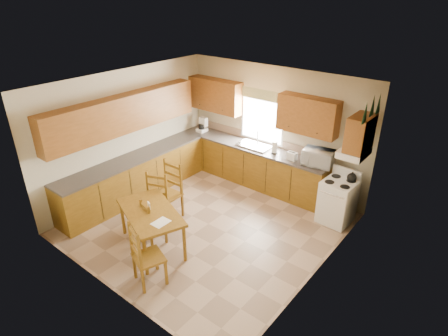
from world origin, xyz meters
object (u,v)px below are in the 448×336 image
Objects in this scene: microwave at (318,158)px; chair_near_right at (148,254)px; chair_far_right at (154,203)px; chair_far_left at (167,192)px; dining_table at (152,229)px; stove at (337,202)px; chair_near_left at (154,222)px.

chair_near_right is at bearing -113.80° from microwave.
microwave is at bearing 31.31° from chair_far_right.
chair_far_left is 0.39m from chair_far_right.
dining_table is 1.21× the size of chair_far_left.
chair_far_left is (-2.04, -2.25, -0.51)m from microwave.
chair_far_right is (-1.06, 1.05, -0.00)m from chair_near_right.
chair_far_left is (-2.67, -1.96, 0.14)m from stove.
stove is 0.62× the size of dining_table.
microwave is 3.45m from chair_near_left.
chair_near_left is 0.84m from chair_far_left.
chair_near_left reaches higher than dining_table.
dining_table is (-2.18, -2.79, -0.06)m from stove.
stove and chair_near_left have the same top height.
chair_near_left is at bearing -61.16° from chair_far_left.
chair_far_left is at bearing 75.82° from chair_far_right.
chair_near_right is at bearing -53.41° from chair_far_left.
chair_far_right is at bearing -26.93° from chair_near_left.
microwave is at bearing 157.97° from stove.
microwave is 0.48× the size of chair_far_left.
chair_far_left reaches higher than stove.
microwave is 0.40× the size of dining_table.
chair_far_right reaches higher than chair_near_left.
chair_far_right reaches higher than stove.
chair_far_left is 1.08× the size of chair_far_right.
stove is 0.75× the size of chair_far_left.
chair_near_right reaches higher than chair_far_right.
chair_near_left is 0.49m from chair_far_right.
chair_near_right is (0.63, -0.61, 0.16)m from dining_table.
chair_far_right reaches higher than dining_table.
dining_table is 1.31× the size of chair_far_right.
dining_table is at bearing -124.92° from stove.
chair_near_right is at bearing 149.01° from chair_near_left.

